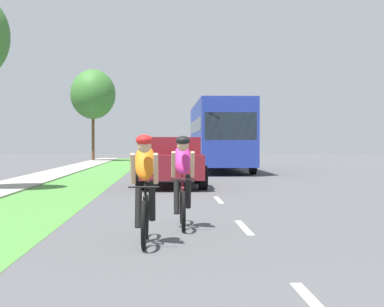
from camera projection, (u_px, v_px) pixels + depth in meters
name	position (u px, v px, depth m)	size (l,w,h in m)	color
ground_plane	(204.00, 184.00, 21.81)	(120.00, 120.00, 0.00)	#4C4C4F
grass_verge	(79.00, 184.00, 21.62)	(2.46, 70.00, 0.01)	#478438
sidewalk_concrete	(18.00, 184.00, 21.53)	(1.81, 70.00, 0.10)	#9E998E
lane_markings_center	(198.00, 177.00, 25.80)	(0.12, 52.71, 0.01)	white
cyclist_lead	(145.00, 188.00, 8.79)	(0.42, 1.72, 1.58)	black
cyclist_trailing	(183.00, 181.00, 10.50)	(0.42, 1.72, 1.58)	black
pickup_maroon	(171.00, 162.00, 20.36)	(2.22, 5.10, 1.64)	maroon
bus_blue	(219.00, 133.00, 32.02)	(2.78, 11.60, 3.48)	#23389E
street_tree_far	(93.00, 94.00, 49.10)	(3.61, 3.61, 7.35)	brown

